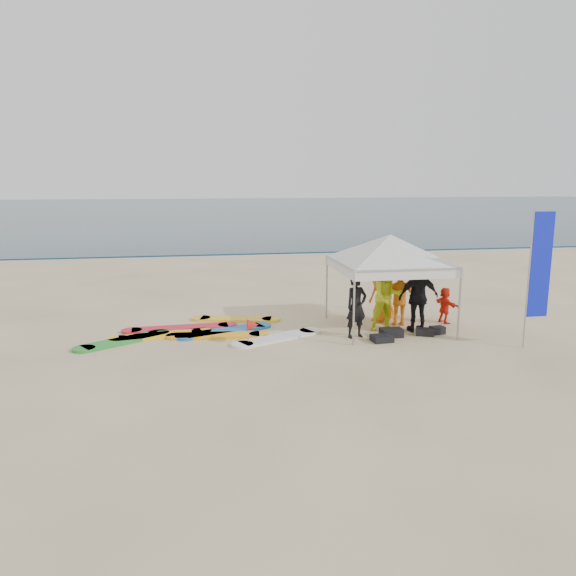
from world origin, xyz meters
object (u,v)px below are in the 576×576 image
at_px(canopy_tent, 390,235).
at_px(person_seated, 445,305).
at_px(feather_flag, 539,267).
at_px(marker_pennant, 253,325).
at_px(person_orange_a, 399,294).
at_px(surfboard_spread, 203,332).
at_px(person_black_a, 356,306).
at_px(person_yellow, 387,297).
at_px(person_black_b, 418,297).
at_px(person_orange_b, 383,290).

bearing_deg(canopy_tent, person_seated, 9.01).
height_order(feather_flag, marker_pennant, feather_flag).
distance_m(person_orange_a, canopy_tent, 1.75).
xyz_separation_m(canopy_tent, surfboard_spread, (-4.94, 0.33, -2.50)).
height_order(person_black_a, person_yellow, person_yellow).
height_order(person_seated, feather_flag, feather_flag).
bearing_deg(person_seated, person_black_b, 109.52).
distance_m(person_black_a, person_orange_a, 1.84).
relative_size(person_black_b, marker_pennant, 2.93).
bearing_deg(person_yellow, marker_pennant, -172.59).
distance_m(person_yellow, surfboard_spread, 4.95).
height_order(person_black_a, surfboard_spread, person_black_a).
relative_size(person_black_a, canopy_tent, 0.42).
bearing_deg(person_orange_a, feather_flag, 139.44).
xyz_separation_m(person_black_a, feather_flag, (3.94, -1.59, 1.16)).
distance_m(person_orange_b, canopy_tent, 1.81).
bearing_deg(person_black_a, person_orange_b, 31.85).
height_order(person_seated, canopy_tent, canopy_tent).
bearing_deg(person_orange_b, person_black_b, 88.21).
distance_m(person_black_a, person_seated, 3.06).
distance_m(person_yellow, person_orange_a, 0.74).
xyz_separation_m(feather_flag, surfboard_spread, (-7.78, 2.62, -1.93)).
bearing_deg(person_seated, person_black_a, 95.46).
relative_size(person_black_a, person_orange_a, 0.94).
distance_m(person_seated, feather_flag, 3.15).
bearing_deg(person_black_a, surfboard_spread, 146.73).
height_order(person_black_a, marker_pennant, person_black_a).
relative_size(person_black_a, person_black_b, 0.87).
distance_m(person_yellow, person_seated, 1.98).
bearing_deg(person_black_a, person_orange_a, 15.44).
height_order(person_black_b, canopy_tent, canopy_tent).
distance_m(person_orange_a, feather_flag, 3.71).
bearing_deg(person_black_a, feather_flag, -40.11).
height_order(person_yellow, canopy_tent, canopy_tent).
distance_m(person_orange_a, marker_pennant, 4.38).
bearing_deg(person_orange_b, person_orange_a, 97.54).
distance_m(person_yellow, person_black_b, 0.81).
relative_size(person_yellow, person_black_b, 0.99).
bearing_deg(person_black_a, person_yellow, 8.53).
distance_m(person_orange_b, person_seated, 1.76).
bearing_deg(person_black_b, person_orange_a, -74.18).
bearing_deg(surfboard_spread, marker_pennant, -45.94).
height_order(canopy_tent, feather_flag, feather_flag).
bearing_deg(person_black_a, marker_pennant, 165.63).
bearing_deg(person_orange_a, person_yellow, 50.91).
xyz_separation_m(person_black_a, person_yellow, (1.00, 0.50, 0.11)).
distance_m(person_black_a, person_black_b, 1.80).
xyz_separation_m(person_orange_b, person_seated, (1.64, -0.49, -0.40)).
height_order(canopy_tent, surfboard_spread, canopy_tent).
bearing_deg(person_orange_a, person_black_b, 114.48).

